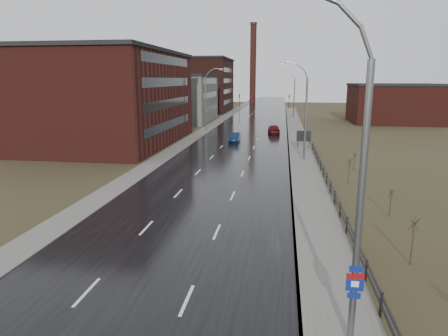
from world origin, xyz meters
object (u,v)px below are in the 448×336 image
(streetlight_main, at_px, (352,183))
(car_far, at_px, (274,129))
(car_near, at_px, (235,138))
(billboard, at_px, (304,137))

(streetlight_main, bearing_deg, car_far, 93.78)
(car_near, bearing_deg, streetlight_main, -79.64)
(streetlight_main, distance_m, car_far, 57.46)
(car_far, bearing_deg, billboard, 101.48)
(streetlight_main, relative_size, car_near, 2.83)
(car_near, xyz_separation_m, car_far, (5.68, 10.40, 0.12))
(billboard, height_order, car_near, billboard)
(car_near, distance_m, car_far, 11.85)
(streetlight_main, height_order, car_near, streetlight_main)
(billboard, xyz_separation_m, car_near, (-10.08, 4.62, -1.00))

